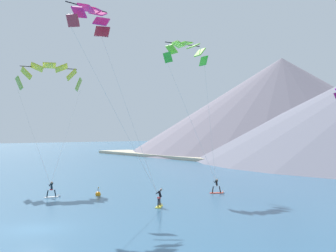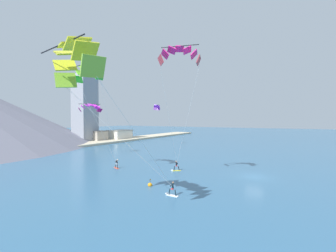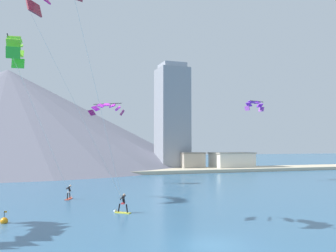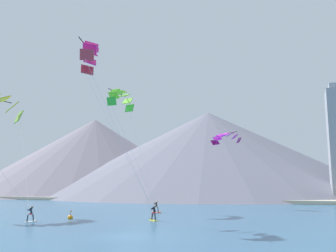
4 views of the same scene
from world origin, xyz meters
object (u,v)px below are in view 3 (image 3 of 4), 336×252
(kitesurfer_mid_center, at_px, (69,195))
(parafoil_kite_mid_center, at_px, (16,49))
(parafoil_kite_distant_high_outer, at_px, (107,108))
(race_marker_buoy, at_px, (4,221))
(kitesurfer_near_trail, at_px, (121,207))
(parafoil_kite_distant_low_drift, at_px, (255,105))

(kitesurfer_mid_center, relative_size, parafoil_kite_mid_center, 0.11)
(parafoil_kite_distant_high_outer, height_order, race_marker_buoy, parafoil_kite_distant_high_outer)
(kitesurfer_mid_center, bearing_deg, parafoil_kite_distant_high_outer, 65.20)
(kitesurfer_mid_center, bearing_deg, kitesurfer_near_trail, -71.08)
(parafoil_kite_mid_center, bearing_deg, kitesurfer_mid_center, -0.96)
(parafoil_kite_mid_center, height_order, race_marker_buoy, parafoil_kite_mid_center)
(parafoil_kite_distant_high_outer, bearing_deg, kitesurfer_mid_center, -114.80)
(parafoil_kite_mid_center, relative_size, parafoil_kite_distant_low_drift, 4.07)
(parafoil_kite_distant_high_outer, bearing_deg, parafoil_kite_distant_low_drift, -6.01)
(parafoil_kite_mid_center, relative_size, parafoil_kite_distant_high_outer, 2.91)
(parafoil_kite_distant_high_outer, distance_m, parafoil_kite_distant_low_drift, 24.60)
(kitesurfer_mid_center, xyz_separation_m, parafoil_kite_distant_high_outer, (6.62, 14.33, 11.05))
(parafoil_kite_distant_low_drift, height_order, race_marker_buoy, parafoil_kite_distant_low_drift)
(kitesurfer_near_trail, distance_m, parafoil_kite_distant_low_drift, 37.23)
(parafoil_kite_distant_low_drift, bearing_deg, kitesurfer_mid_center, -159.27)
(parafoil_kite_mid_center, bearing_deg, parafoil_kite_distant_high_outer, 49.02)
(parafoil_kite_distant_low_drift, distance_m, race_marker_buoy, 45.22)
(kitesurfer_near_trail, distance_m, kitesurfer_mid_center, 10.61)
(parafoil_kite_distant_high_outer, bearing_deg, parafoil_kite_mid_center, -130.98)
(kitesurfer_near_trail, height_order, parafoil_kite_distant_low_drift, parafoil_kite_distant_low_drift)
(kitesurfer_near_trail, relative_size, parafoil_kite_distant_high_outer, 0.32)
(kitesurfer_mid_center, relative_size, race_marker_buoy, 1.72)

